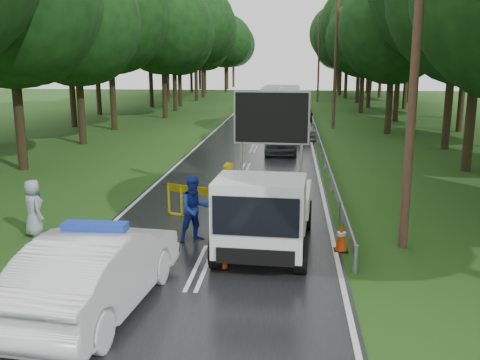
# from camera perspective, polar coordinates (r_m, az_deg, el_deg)

# --- Properties ---
(ground) EXTENTS (160.00, 160.00, 0.00)m
(ground) POSITION_cam_1_polar(r_m,az_deg,el_deg) (13.28, -4.14, -9.28)
(ground) COLOR #1B4112
(ground) RESTS_ON ground
(road) EXTENTS (7.00, 140.00, 0.02)m
(road) POSITION_cam_1_polar(r_m,az_deg,el_deg) (42.48, 2.64, 5.96)
(road) COLOR black
(road) RESTS_ON ground
(guardrail) EXTENTS (0.12, 60.06, 0.70)m
(guardrail) POSITION_cam_1_polar(r_m,az_deg,el_deg) (42.07, 7.70, 6.53)
(guardrail) COLOR gray
(guardrail) RESTS_ON ground
(utility_pole_near) EXTENTS (1.40, 0.24, 10.00)m
(utility_pole_near) POSITION_cam_1_polar(r_m,az_deg,el_deg) (14.47, 18.24, 12.47)
(utility_pole_near) COLOR #462D20
(utility_pole_near) RESTS_ON ground
(utility_pole_mid) EXTENTS (1.40, 0.24, 10.00)m
(utility_pole_mid) POSITION_cam_1_polar(r_m,az_deg,el_deg) (40.26, 10.16, 12.62)
(utility_pole_mid) COLOR #462D20
(utility_pole_mid) RESTS_ON ground
(utility_pole_far) EXTENTS (1.40, 0.24, 10.00)m
(utility_pole_far) POSITION_cam_1_polar(r_m,az_deg,el_deg) (66.21, 8.40, 12.62)
(utility_pole_far) COLOR #462D20
(utility_pole_far) RESTS_ON ground
(police_sedan) EXTENTS (2.27, 5.26, 1.85)m
(police_sedan) POSITION_cam_1_polar(r_m,az_deg,el_deg) (11.20, -14.94, -9.31)
(police_sedan) COLOR silver
(police_sedan) RESTS_ON ground
(work_truck) EXTENTS (2.57, 5.26, 4.09)m
(work_truck) POSITION_cam_1_polar(r_m,az_deg,el_deg) (14.09, 2.74, -3.21)
(work_truck) COLOR gray
(work_truck) RESTS_ON ground
(barrier) EXTENTS (2.39, 0.97, 1.05)m
(barrier) POSITION_cam_1_polar(r_m,az_deg,el_deg) (16.90, -4.16, -1.62)
(barrier) COLOR yellow
(barrier) RESTS_ON ground
(officer) EXTENTS (0.80, 0.78, 1.86)m
(officer) POSITION_cam_1_polar(r_m,az_deg,el_deg) (16.82, -1.35, -1.21)
(officer) COLOR gold
(officer) RESTS_ON ground
(civilian) EXTENTS (1.14, 1.07, 1.86)m
(civilian) POSITION_cam_1_polar(r_m,az_deg,el_deg) (14.88, -4.85, -3.09)
(civilian) COLOR navy
(civilian) RESTS_ON ground
(bystander_right) EXTENTS (0.94, 0.93, 1.64)m
(bystander_right) POSITION_cam_1_polar(r_m,az_deg,el_deg) (16.45, -21.19, -2.78)
(bystander_right) COLOR #8696A1
(bystander_right) RESTS_ON ground
(queue_car_first) EXTENTS (1.75, 4.27, 1.45)m
(queue_car_first) POSITION_cam_1_polar(r_m,az_deg,el_deg) (29.37, 4.38, 4.34)
(queue_car_first) COLOR #393C40
(queue_car_first) RESTS_ON ground
(queue_car_second) EXTENTS (2.28, 4.85, 1.37)m
(queue_car_second) POSITION_cam_1_polar(r_m,az_deg,el_deg) (35.32, 6.29, 5.63)
(queue_car_second) COLOR gray
(queue_car_second) RESTS_ON ground
(queue_car_third) EXTENTS (2.33, 5.04, 1.40)m
(queue_car_third) POSITION_cam_1_polar(r_m,az_deg,el_deg) (44.28, 6.17, 7.07)
(queue_car_third) COLOR black
(queue_car_third) RESTS_ON ground
(queue_car_fourth) EXTENTS (2.02, 4.34, 1.38)m
(queue_car_fourth) POSITION_cam_1_polar(r_m,az_deg,el_deg) (53.13, 5.64, 7.99)
(queue_car_fourth) COLOR #42434A
(queue_car_fourth) RESTS_ON ground
(cone_near_left) EXTENTS (0.32, 0.32, 0.68)m
(cone_near_left) POSITION_cam_1_polar(r_m,az_deg,el_deg) (13.18, -18.90, -8.60)
(cone_near_left) COLOR black
(cone_near_left) RESTS_ON ground
(cone_center) EXTENTS (0.38, 0.38, 0.81)m
(cone_center) POSITION_cam_1_polar(r_m,az_deg,el_deg) (13.07, -1.99, -7.79)
(cone_center) COLOR black
(cone_center) RESTS_ON ground
(cone_far) EXTENTS (0.36, 0.36, 0.77)m
(cone_far) POSITION_cam_1_polar(r_m,az_deg,el_deg) (16.16, 2.60, -3.83)
(cone_far) COLOR black
(cone_far) RESTS_ON ground
(cone_left_mid) EXTENTS (0.32, 0.32, 0.68)m
(cone_left_mid) POSITION_cam_1_polar(r_m,az_deg,el_deg) (14.40, -15.70, -6.57)
(cone_left_mid) COLOR black
(cone_left_mid) RESTS_ON ground
(cone_right) EXTENTS (0.38, 0.38, 0.80)m
(cone_right) POSITION_cam_1_polar(r_m,az_deg,el_deg) (14.45, 10.76, -6.01)
(cone_right) COLOR black
(cone_right) RESTS_ON ground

